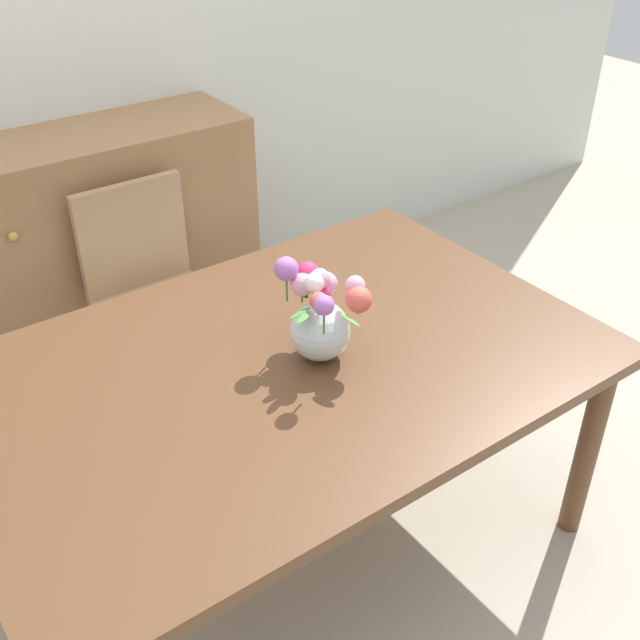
{
  "coord_description": "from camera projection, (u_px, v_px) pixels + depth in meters",
  "views": [
    {
      "loc": [
        -0.91,
        -1.45,
        2.0
      ],
      "look_at": [
        0.1,
        -0.05,
        0.86
      ],
      "focal_mm": 42.91,
      "sensor_mm": 36.0,
      "label": 1
    }
  ],
  "objects": [
    {
      "name": "dresser",
      "position": [
        84.0,
        257.0,
        3.11
      ],
      "size": [
        1.4,
        0.47,
        1.0
      ],
      "color": "#9E7047",
      "rests_on": "ground_plane"
    },
    {
      "name": "dining_table",
      "position": [
        282.0,
        381.0,
        2.16
      ],
      "size": [
        1.77,
        1.17,
        0.74
      ],
      "color": "brown",
      "rests_on": "ground_plane"
    },
    {
      "name": "back_wall",
      "position": [
        39.0,
        9.0,
        2.84
      ],
      "size": [
        7.0,
        0.1,
        2.8
      ],
      "primitive_type": "cube",
      "color": "silver",
      "rests_on": "ground_plane"
    },
    {
      "name": "chair_far",
      "position": [
        151.0,
        287.0,
        2.87
      ],
      "size": [
        0.42,
        0.42,
        0.9
      ],
      "rotation": [
        0.0,
        0.0,
        3.14
      ],
      "color": "tan",
      "rests_on": "ground_plane"
    },
    {
      "name": "flower_vase",
      "position": [
        320.0,
        316.0,
        2.08
      ],
      "size": [
        0.24,
        0.29,
        0.28
      ],
      "color": "silver",
      "rests_on": "dining_table"
    },
    {
      "name": "ground_plane",
      "position": [
        288.0,
        539.0,
        2.52
      ],
      "size": [
        12.0,
        12.0,
        0.0
      ],
      "primitive_type": "plane",
      "color": "#B7AD99"
    }
  ]
}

